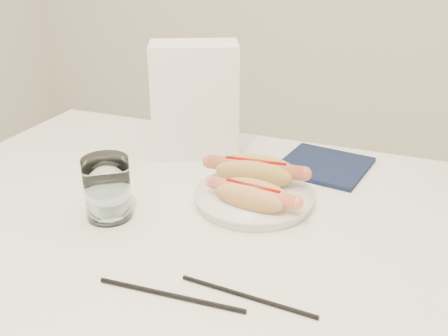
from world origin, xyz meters
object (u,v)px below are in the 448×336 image
at_px(plate, 254,199).
at_px(water_glass, 107,188).
at_px(hotdog_right, 253,195).
at_px(table, 215,246).
at_px(hotdog_left, 256,171).
at_px(napkin_box, 195,100).

relative_size(plate, water_glass, 1.91).
bearing_deg(plate, water_glass, -147.34).
relative_size(plate, hotdog_right, 1.28).
distance_m(table, hotdog_left, 0.16).
bearing_deg(hotdog_left, water_glass, -141.58).
bearing_deg(table, plate, 57.33).
xyz_separation_m(table, hotdog_right, (0.06, 0.03, 0.10)).
distance_m(table, napkin_box, 0.34).
bearing_deg(water_glass, napkin_box, 86.34).
distance_m(hotdog_left, water_glass, 0.28).
relative_size(table, hotdog_right, 7.41).
distance_m(hotdog_right, water_glass, 0.25).
distance_m(table, plate, 0.11).
xyz_separation_m(table, hotdog_left, (0.03, 0.12, 0.10)).
distance_m(table, water_glass, 0.21).
relative_size(water_glass, napkin_box, 0.45).
relative_size(plate, napkin_box, 0.86).
xyz_separation_m(water_glass, napkin_box, (0.02, 0.32, 0.07)).
height_order(table, water_glass, water_glass).
xyz_separation_m(table, napkin_box, (-0.15, 0.25, 0.18)).
bearing_deg(table, water_glass, -158.59).
relative_size(table, napkin_box, 4.94).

